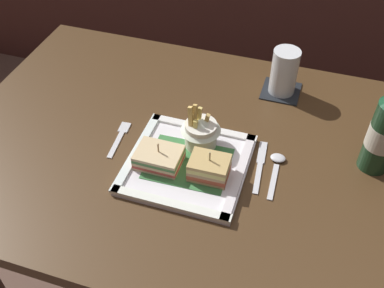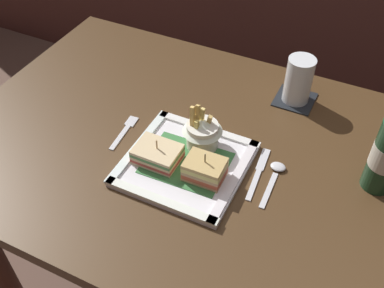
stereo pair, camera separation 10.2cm
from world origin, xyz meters
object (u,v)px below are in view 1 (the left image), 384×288
(sandwich_half_right, at_px, (209,168))
(knife, at_px, (260,164))
(sandwich_half_left, at_px, (159,158))
(fries_cup, at_px, (201,130))
(water_glass, at_px, (284,74))
(spoon, at_px, (277,164))
(dining_table, at_px, (197,193))
(fork, at_px, (120,137))
(square_plate, at_px, (187,164))

(sandwich_half_right, relative_size, knife, 0.53)
(sandwich_half_left, relative_size, fries_cup, 0.90)
(water_glass, bearing_deg, fries_cup, -118.29)
(fries_cup, bearing_deg, water_glass, 61.71)
(sandwich_half_right, height_order, fries_cup, fries_cup)
(spoon, bearing_deg, sandwich_half_right, -148.41)
(dining_table, bearing_deg, sandwich_half_right, -57.86)
(knife, bearing_deg, sandwich_half_right, -142.67)
(water_glass, relative_size, knife, 0.76)
(fries_cup, relative_size, fork, 0.89)
(water_glass, distance_m, spoon, 0.28)
(knife, bearing_deg, spoon, 11.89)
(fork, bearing_deg, square_plate, -12.26)
(sandwich_half_right, height_order, water_glass, water_glass)
(dining_table, distance_m, water_glass, 0.39)
(dining_table, xyz_separation_m, fork, (-0.19, -0.03, 0.17))
(square_plate, relative_size, sandwich_half_left, 2.61)
(dining_table, distance_m, fork, 0.26)
(square_plate, height_order, fork, square_plate)
(dining_table, xyz_separation_m, spoon, (0.19, -0.00, 0.18))
(dining_table, relative_size, sandwich_half_right, 13.65)
(sandwich_half_right, relative_size, fork, 0.69)
(sandwich_half_left, relative_size, sandwich_half_right, 1.16)
(square_plate, height_order, sandwich_half_left, sandwich_half_left)
(square_plate, distance_m, spoon, 0.20)
(fries_cup, relative_size, knife, 0.69)
(knife, bearing_deg, square_plate, -160.50)
(dining_table, xyz_separation_m, fries_cup, (0.01, 0.00, 0.23))
(water_glass, bearing_deg, spoon, -82.18)
(sandwich_half_left, xyz_separation_m, fork, (-0.13, 0.06, -0.03))
(dining_table, height_order, fries_cup, fries_cup)
(fork, distance_m, knife, 0.34)
(sandwich_half_left, height_order, fries_cup, fries_cup)
(sandwich_half_right, distance_m, fries_cup, 0.10)
(water_glass, xyz_separation_m, knife, (0.00, -0.28, -0.06))
(sandwich_half_left, bearing_deg, sandwich_half_right, -0.00)
(water_glass, bearing_deg, dining_table, -119.32)
(knife, bearing_deg, fork, -177.35)
(sandwich_half_left, relative_size, spoon, 0.73)
(dining_table, distance_m, fries_cup, 0.23)
(fork, distance_m, spoon, 0.38)
(dining_table, height_order, water_glass, water_glass)
(fork, bearing_deg, knife, 2.65)
(sandwich_half_right, distance_m, knife, 0.13)
(dining_table, distance_m, sandwich_half_left, 0.23)
(square_plate, distance_m, fries_cup, 0.09)
(spoon, bearing_deg, square_plate, -161.88)
(sandwich_half_left, bearing_deg, dining_table, 54.29)
(square_plate, bearing_deg, knife, 19.50)
(square_plate, xyz_separation_m, knife, (0.16, 0.06, -0.00))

